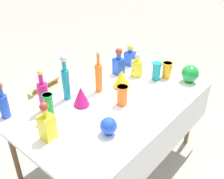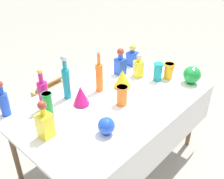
{
  "view_description": "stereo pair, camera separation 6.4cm",
  "coord_description": "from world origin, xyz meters",
  "px_view_note": "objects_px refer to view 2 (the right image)",
  "views": [
    {
      "loc": [
        -1.4,
        -1.2,
        1.94
      ],
      "look_at": [
        0.0,
        0.0,
        0.86
      ],
      "focal_mm": 40.0,
      "sensor_mm": 36.0,
      "label": 1
    },
    {
      "loc": [
        -1.36,
        -1.24,
        1.94
      ],
      "look_at": [
        0.0,
        0.0,
        0.86
      ],
      "focal_mm": 40.0,
      "sensor_mm": 36.0,
      "label": 2
    }
  ],
  "objects_px": {
    "fluted_vase_0": "(81,95)",
    "fluted_vase_1": "(122,78)",
    "tall_bottle_0": "(99,76)",
    "slender_vase_3": "(169,70)",
    "slender_vase_1": "(158,71)",
    "round_bowl_1": "(192,75)",
    "slender_vase_0": "(122,95)",
    "round_bowl_0": "(106,126)",
    "slender_vase_2": "(48,105)",
    "tall_bottle_3": "(4,101)",
    "square_decanter_0": "(120,63)",
    "square_decanter_2": "(138,67)",
    "square_decanter_1": "(45,123)",
    "square_decanter_3": "(132,56)",
    "tall_bottle_1": "(66,79)",
    "tall_bottle_2": "(43,94)",
    "cardboard_box_behind_left": "(57,99)"
  },
  "relations": [
    {
      "from": "round_bowl_0",
      "to": "slender_vase_1",
      "type": "bearing_deg",
      "value": 11.33
    },
    {
      "from": "square_decanter_3",
      "to": "fluted_vase_0",
      "type": "bearing_deg",
      "value": -168.6
    },
    {
      "from": "square_decanter_1",
      "to": "slender_vase_3",
      "type": "xyz_separation_m",
      "value": [
        1.34,
        -0.16,
        -0.03
      ]
    },
    {
      "from": "fluted_vase_1",
      "to": "slender_vase_2",
      "type": "bearing_deg",
      "value": 172.71
    },
    {
      "from": "square_decanter_0",
      "to": "square_decanter_1",
      "type": "xyz_separation_m",
      "value": [
        -1.09,
        -0.26,
        0.0
      ]
    },
    {
      "from": "square_decanter_0",
      "to": "fluted_vase_1",
      "type": "height_order",
      "value": "square_decanter_0"
    },
    {
      "from": "slender_vase_3",
      "to": "fluted_vase_0",
      "type": "relative_size",
      "value": 0.92
    },
    {
      "from": "slender_vase_0",
      "to": "slender_vase_1",
      "type": "relative_size",
      "value": 0.93
    },
    {
      "from": "slender_vase_1",
      "to": "round_bowl_1",
      "type": "height_order",
      "value": "slender_vase_1"
    },
    {
      "from": "round_bowl_0",
      "to": "slender_vase_0",
      "type": "bearing_deg",
      "value": 24.9
    },
    {
      "from": "cardboard_box_behind_left",
      "to": "tall_bottle_0",
      "type": "bearing_deg",
      "value": -99.53
    },
    {
      "from": "tall_bottle_3",
      "to": "square_decanter_0",
      "type": "height_order",
      "value": "tall_bottle_3"
    },
    {
      "from": "slender_vase_1",
      "to": "slender_vase_2",
      "type": "distance_m",
      "value": 1.13
    },
    {
      "from": "slender_vase_2",
      "to": "round_bowl_1",
      "type": "distance_m",
      "value": 1.38
    },
    {
      "from": "tall_bottle_1",
      "to": "fluted_vase_0",
      "type": "height_order",
      "value": "tall_bottle_1"
    },
    {
      "from": "square_decanter_0",
      "to": "slender_vase_3",
      "type": "height_order",
      "value": "square_decanter_0"
    },
    {
      "from": "slender_vase_2",
      "to": "slender_vase_1",
      "type": "bearing_deg",
      "value": -13.68
    },
    {
      "from": "round_bowl_0",
      "to": "tall_bottle_1",
      "type": "bearing_deg",
      "value": 78.28
    },
    {
      "from": "square_decanter_2",
      "to": "slender_vase_2",
      "type": "xyz_separation_m",
      "value": [
        -1.03,
        0.07,
        0.02
      ]
    },
    {
      "from": "slender_vase_1",
      "to": "round_bowl_0",
      "type": "relative_size",
      "value": 1.36
    },
    {
      "from": "tall_bottle_2",
      "to": "square_decanter_1",
      "type": "relative_size",
      "value": 1.26
    },
    {
      "from": "tall_bottle_3",
      "to": "slender_vase_0",
      "type": "height_order",
      "value": "tall_bottle_3"
    },
    {
      "from": "fluted_vase_0",
      "to": "tall_bottle_0",
      "type": "bearing_deg",
      "value": 10.83
    },
    {
      "from": "square_decanter_1",
      "to": "slender_vase_0",
      "type": "relative_size",
      "value": 1.73
    },
    {
      "from": "slender_vase_0",
      "to": "square_decanter_2",
      "type": "bearing_deg",
      "value": 22.68
    },
    {
      "from": "tall_bottle_2",
      "to": "round_bowl_0",
      "type": "xyz_separation_m",
      "value": [
        0.12,
        -0.58,
        -0.07
      ]
    },
    {
      "from": "square_decanter_1",
      "to": "fluted_vase_0",
      "type": "distance_m",
      "value": 0.45
    },
    {
      "from": "tall_bottle_3",
      "to": "square_decanter_3",
      "type": "height_order",
      "value": "tall_bottle_3"
    },
    {
      "from": "square_decanter_0",
      "to": "square_decanter_1",
      "type": "bearing_deg",
      "value": -166.6
    },
    {
      "from": "square_decanter_3",
      "to": "tall_bottle_3",
      "type": "bearing_deg",
      "value": 174.05
    },
    {
      "from": "square_decanter_3",
      "to": "fluted_vase_1",
      "type": "xyz_separation_m",
      "value": [
        -0.46,
        -0.24,
        -0.01
      ]
    },
    {
      "from": "tall_bottle_0",
      "to": "tall_bottle_3",
      "type": "height_order",
      "value": "tall_bottle_0"
    },
    {
      "from": "fluted_vase_0",
      "to": "fluted_vase_1",
      "type": "distance_m",
      "value": 0.47
    },
    {
      "from": "tall_bottle_0",
      "to": "round_bowl_1",
      "type": "distance_m",
      "value": 0.9
    },
    {
      "from": "tall_bottle_0",
      "to": "slender_vase_3",
      "type": "height_order",
      "value": "tall_bottle_0"
    },
    {
      "from": "fluted_vase_0",
      "to": "square_decanter_3",
      "type": "bearing_deg",
      "value": 11.4
    },
    {
      "from": "slender_vase_1",
      "to": "square_decanter_3",
      "type": "bearing_deg",
      "value": 74.15
    },
    {
      "from": "square_decanter_0",
      "to": "square_decanter_2",
      "type": "xyz_separation_m",
      "value": [
        0.08,
        -0.17,
        -0.02
      ]
    },
    {
      "from": "slender_vase_0",
      "to": "round_bowl_0",
      "type": "distance_m",
      "value": 0.4
    },
    {
      "from": "tall_bottle_2",
      "to": "square_decanter_2",
      "type": "bearing_deg",
      "value": -11.37
    },
    {
      "from": "square_decanter_1",
      "to": "square_decanter_2",
      "type": "bearing_deg",
      "value": 4.26
    },
    {
      "from": "square_decanter_1",
      "to": "fluted_vase_0",
      "type": "relative_size",
      "value": 1.67
    },
    {
      "from": "cardboard_box_behind_left",
      "to": "slender_vase_2",
      "type": "bearing_deg",
      "value": -125.95
    },
    {
      "from": "slender_vase_3",
      "to": "fluted_vase_0",
      "type": "xyz_separation_m",
      "value": [
        -0.91,
        0.29,
        0.0
      ]
    },
    {
      "from": "tall_bottle_1",
      "to": "slender_vase_2",
      "type": "distance_m",
      "value": 0.32
    },
    {
      "from": "slender_vase_1",
      "to": "slender_vase_2",
      "type": "relative_size",
      "value": 0.81
    },
    {
      "from": "slender_vase_2",
      "to": "round_bowl_0",
      "type": "bearing_deg",
      "value": -69.97
    },
    {
      "from": "slender_vase_2",
      "to": "tall_bottle_2",
      "type": "bearing_deg",
      "value": 69.0
    },
    {
      "from": "tall_bottle_2",
      "to": "slender_vase_1",
      "type": "bearing_deg",
      "value": -20.49
    },
    {
      "from": "square_decanter_1",
      "to": "square_decanter_3",
      "type": "relative_size",
      "value": 1.21
    }
  ]
}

